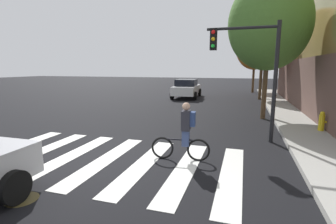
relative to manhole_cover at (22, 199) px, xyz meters
The scene contains 10 objects.
ground_plane 2.47m from the manhole_cover, 85.32° to the left, with size 120.00×120.00×0.00m, color black.
crosswalk_stripes 2.50m from the manhole_cover, 79.33° to the left, with size 7.66×4.11×0.01m.
manhole_cover is the anchor object (origin of this frame).
sedan_mid 18.13m from the manhole_cover, 92.24° to the left, with size 2.41×4.81×1.63m.
cyclist 4.17m from the manhole_cover, 49.28° to the left, with size 1.71×0.38×1.69m.
traffic_light_near 7.77m from the manhole_cover, 52.51° to the left, with size 2.47×0.28×4.20m.
fire_hydrant 10.45m from the manhole_cover, 45.93° to the left, with size 0.33×0.22×0.78m.
street_tree_near 12.35m from the manhole_cover, 62.68° to the left, with size 3.97×3.97×7.07m.
street_tree_mid 19.95m from the manhole_cover, 73.52° to the left, with size 3.95×3.95×7.03m.
street_tree_far 25.69m from the manhole_cover, 78.35° to the left, with size 3.88×3.88×6.90m.
Camera 1 is at (4.01, -6.02, 2.64)m, focal length 26.46 mm.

